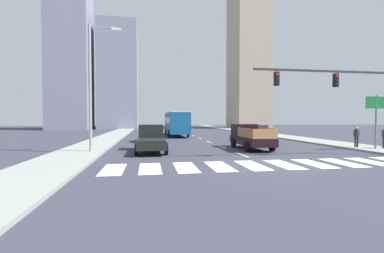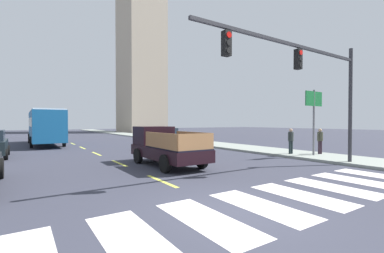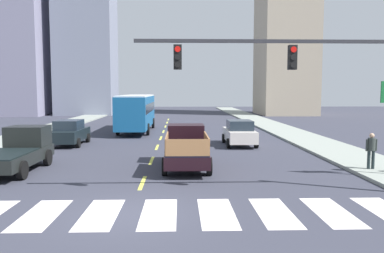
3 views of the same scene
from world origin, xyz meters
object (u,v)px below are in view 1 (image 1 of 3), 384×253
Objects in this scene: city_bus at (176,122)px; sedan_near_left at (151,133)px; traffic_signal_gantry at (353,90)px; streetlight_left at (92,82)px; pedestrian_walking at (357,135)px; sedan_mid at (257,133)px; pickup_stakebed at (249,137)px; direction_sign_green at (376,111)px; pickup_dark at (151,139)px.

city_bus reaches higher than sedan_near_left.
streetlight_left reaches higher than traffic_signal_gantry.
traffic_signal_gantry reaches higher than pedestrian_walking.
streetlight_left is (-4.05, -8.82, 4.11)m from sedan_near_left.
sedan_mid is at bearing 28.08° from streetlight_left.
direction_sign_green reaches higher than pickup_stakebed.
pedestrian_walking is at bearing -9.69° from pickup_stakebed.
sedan_near_left is (0.01, 8.43, -0.06)m from pickup_dark.
traffic_signal_gantry is (12.66, -4.77, 3.32)m from pickup_dark.
pickup_stakebed is at bearing 162.82° from direction_sign_green.
pickup_dark reaches higher than pedestrian_walking.
streetlight_left reaches higher than city_bus.
pickup_stakebed is 1.24× the size of direction_sign_green.
direction_sign_green is at bearing -16.42° from pickup_stakebed.
sedan_mid is at bearing -47.03° from city_bus.
pickup_stakebed and pickup_dark have the same top height.
pickup_stakebed is 12.59m from streetlight_left.
direction_sign_green is 2.34m from pedestrian_walking.
pickup_stakebed is 0.52× the size of traffic_signal_gantry.
direction_sign_green is at bearing -151.34° from pedestrian_walking.
traffic_signal_gantry reaches higher than direction_sign_green.
pickup_dark reaches higher than sedan_near_left.
city_bus is 2.57× the size of direction_sign_green.
sedan_near_left is (-3.61, -8.77, -1.09)m from city_bus.
pickup_stakebed is 17.22m from city_bus.
city_bus is 22.17m from pedestrian_walking.
traffic_signal_gantry is 2.38× the size of direction_sign_green.
streetlight_left is at bearing -113.28° from sedan_near_left.
pickup_dark is 0.48× the size of city_bus.
pickup_dark is 17.61m from city_bus.
pickup_stakebed is 9.60m from direction_sign_green.
pickup_dark is 17.09m from direction_sign_green.
traffic_signal_gantry reaches higher than sedan_mid.
direction_sign_green is (16.81, -2.21, 2.11)m from pickup_dark.
direction_sign_green is at bearing -53.54° from city_bus.
city_bus is 9.55m from sedan_near_left.
streetlight_left is (-11.89, -0.94, 4.03)m from pickup_stakebed.
pickup_stakebed is at bearing 132.08° from traffic_signal_gantry.
pickup_dark is (-7.86, -0.55, -0.02)m from pickup_stakebed.
sedan_near_left is 0.44× the size of traffic_signal_gantry.
direction_sign_green reaches higher than sedan_near_left.
pickup_stakebed is 8.28m from sedan_mid.
sedan_near_left is at bearing 90.55° from pickup_dark.
pedestrian_walking is (20.29, -0.61, -3.85)m from streetlight_left.
sedan_near_left is at bearing -110.09° from city_bus.
city_bus is at bearing 66.48° from streetlight_left.
traffic_signal_gantry reaches higher than sedan_near_left.
sedan_mid is 11.58m from sedan_near_left.
traffic_signal_gantry is at bearing -65.37° from city_bus.
pedestrian_walking is (16.24, -9.43, 0.26)m from sedan_near_left.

